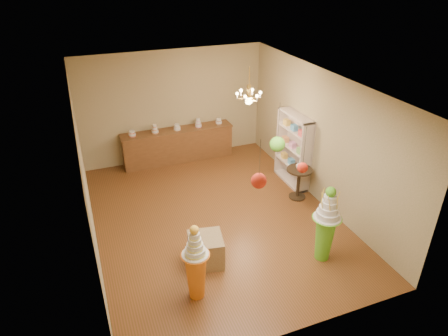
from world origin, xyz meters
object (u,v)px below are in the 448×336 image
object	(u,v)px
pedestal_orange	(196,269)
round_table	(299,179)
pedestal_green	(325,229)
sideboard	(178,145)

from	to	relation	value
pedestal_orange	round_table	world-z (taller)	pedestal_orange
pedestal_orange	round_table	distance (m)	3.78
pedestal_green	pedestal_orange	size ratio (longest dim) A/B	1.08
pedestal_green	round_table	bearing A→B (deg)	72.08
pedestal_green	sideboard	distance (m)	5.13
pedestal_orange	sideboard	world-z (taller)	pedestal_orange
sideboard	round_table	bearing A→B (deg)	-54.00
sideboard	round_table	size ratio (longest dim) A/B	4.00
sideboard	round_table	world-z (taller)	sideboard
pedestal_orange	round_table	bearing A→B (deg)	33.45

